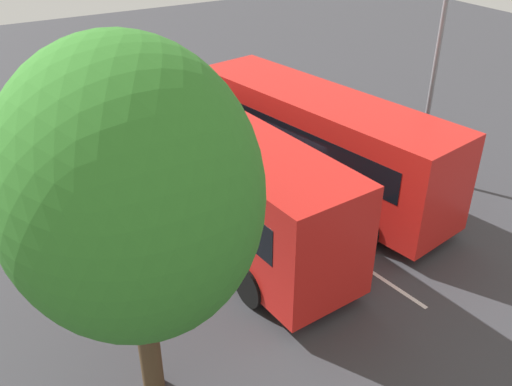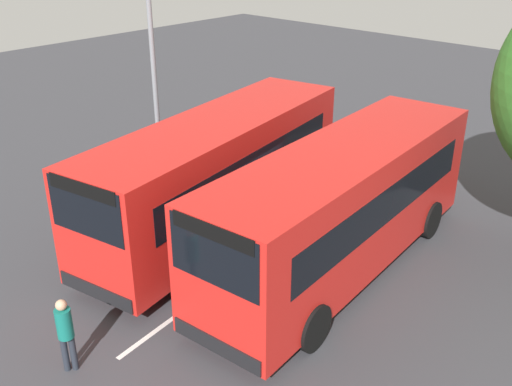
# 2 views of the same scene
# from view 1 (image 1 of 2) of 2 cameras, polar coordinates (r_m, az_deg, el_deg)

# --- Properties ---
(ground_plane) EXTENTS (61.11, 61.11, 0.00)m
(ground_plane) POSITION_cam_1_polar(r_m,az_deg,el_deg) (17.71, 2.24, -1.72)
(ground_plane) COLOR #38383D
(bus_far_left) EXTENTS (9.89, 4.12, 3.35)m
(bus_far_left) POSITION_cam_1_polar(r_m,az_deg,el_deg) (18.03, 6.39, 5.40)
(bus_far_left) COLOR red
(bus_far_left) RESTS_ON ground
(bus_center_left) EXTENTS (9.79, 3.27, 3.35)m
(bus_center_left) POSITION_cam_1_polar(r_m,az_deg,el_deg) (15.75, -3.53, 1.69)
(bus_center_left) COLOR red
(bus_center_left) RESTS_ON ground
(pedestrian) EXTENTS (0.45, 0.45, 1.69)m
(pedestrian) POSITION_cam_1_polar(r_m,az_deg,el_deg) (22.37, -7.40, 7.96)
(pedestrian) COLOR #232833
(pedestrian) RESTS_ON ground
(street_lamp) EXTENTS (0.39, 2.41, 7.33)m
(street_lamp) POSITION_cam_1_polar(r_m,az_deg,el_deg) (18.85, 17.48, 13.06)
(street_lamp) COLOR gray
(street_lamp) RESTS_ON ground
(depot_tree) EXTENTS (4.97, 4.48, 7.34)m
(depot_tree) POSITION_cam_1_polar(r_m,az_deg,el_deg) (9.52, -12.93, 0.30)
(depot_tree) COLOR #4C3823
(depot_tree) RESTS_ON ground
(lane_stripe_outer_left) EXTENTS (11.52, 1.56, 0.01)m
(lane_stripe_outer_left) POSITION_cam_1_polar(r_m,az_deg,el_deg) (17.71, 2.24, -1.71)
(lane_stripe_outer_left) COLOR silver
(lane_stripe_outer_left) RESTS_ON ground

